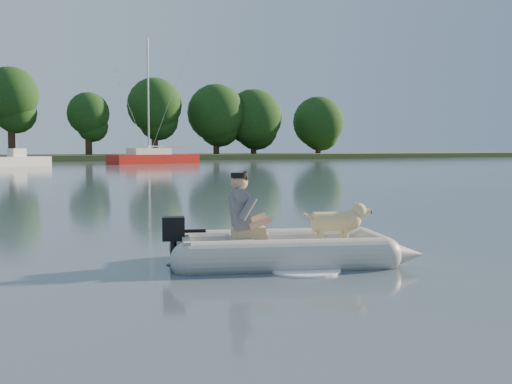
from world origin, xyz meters
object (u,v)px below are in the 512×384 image
dinghy (290,222)px  man (241,209)px  dog (332,225)px  motorboat (19,154)px  sailboat (153,158)px

dinghy → man: bearing=175.8°
dog → motorboat: (2.03, 43.55, 0.43)m
sailboat → man: bearing=-119.7°
man → motorboat: bearing=105.3°
man → motorboat: (3.14, 43.15, 0.20)m
dinghy → dog: 0.57m
man → motorboat: size_ratio=0.21×
dog → motorboat: bearing=106.8°
dinghy → sailboat: (13.78, 45.84, -0.04)m
dinghy → motorboat: motorboat is taller
motorboat → sailboat: size_ratio=0.42×
dog → motorboat: 43.60m
man → dog: man is taller
motorboat → man: bearing=-117.5°
man → dog: (1.11, -0.39, -0.23)m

